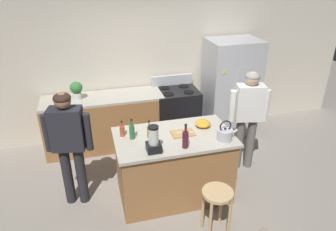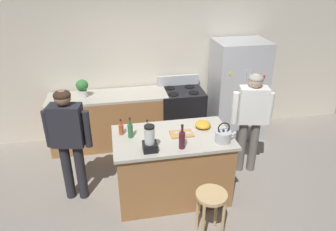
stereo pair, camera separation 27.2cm
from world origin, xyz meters
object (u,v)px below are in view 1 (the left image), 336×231
object	(u,v)px
bottle_cooking_sauce	(122,130)
mixing_bowl	(203,123)
bar_stool	(217,201)
bottle_olive_oil	(132,132)
person_by_sink_right	(248,112)
refrigerator	(230,88)
bottle_vinegar	(149,131)
kitchen_island	(174,166)
stove_range	(176,114)
blender_appliance	(154,141)
potted_plant	(76,90)
bottle_wine	(185,139)
tea_kettle	(225,134)
cutting_board	(183,133)
chef_knife	(184,132)
person_by_island_left	(69,140)

from	to	relation	value
bottle_cooking_sauce	mixing_bowl	xyz separation A→B (m)	(1.09, -0.03, -0.03)
bar_stool	bottle_olive_oil	distance (m)	1.33
person_by_sink_right	refrigerator	bearing A→B (deg)	77.55
bottle_vinegar	bottle_cooking_sauce	xyz separation A→B (m)	(-0.33, 0.12, -0.01)
kitchen_island	mixing_bowl	distance (m)	0.70
stove_range	blender_appliance	distance (m)	2.07
potted_plant	bottle_wine	xyz separation A→B (m)	(1.25, -1.85, -0.06)
stove_range	bottle_wine	size ratio (longest dim) A/B	3.56
person_by_sink_right	blender_appliance	distance (m)	1.71
stove_range	bottle_olive_oil	size ratio (longest dim) A/B	4.07
potted_plant	mixing_bowl	bearing A→B (deg)	-40.66
bottle_olive_oil	tea_kettle	xyz separation A→B (m)	(1.12, -0.32, -0.02)
kitchen_island	refrigerator	bearing A→B (deg)	44.95
blender_appliance	bottle_cooking_sauce	size ratio (longest dim) A/B	1.53
mixing_bowl	blender_appliance	bearing A→B (deg)	-151.48
kitchen_island	cutting_board	world-z (taller)	cutting_board
bottle_olive_oil	bar_stool	bearing A→B (deg)	-47.60
chef_knife	cutting_board	bearing A→B (deg)	-166.33
kitchen_island	bottle_cooking_sauce	size ratio (longest dim) A/B	7.10
bottle_vinegar	chef_knife	xyz separation A→B (m)	(0.46, -0.04, -0.06)
person_by_island_left	bar_stool	xyz separation A→B (m)	(1.59, -1.02, -0.47)
kitchen_island	mixing_bowl	world-z (taller)	mixing_bowl
cutting_board	person_by_island_left	bearing A→B (deg)	172.67
refrigerator	blender_appliance	bearing A→B (deg)	-135.82
person_by_sink_right	kitchen_island	bearing A→B (deg)	-163.87
potted_plant	bottle_cooking_sauce	distance (m)	1.49
person_by_island_left	chef_knife	distance (m)	1.47
kitchen_island	person_by_island_left	bearing A→B (deg)	171.25
stove_range	person_by_island_left	bearing A→B (deg)	-143.49
chef_knife	bottle_wine	bearing A→B (deg)	-92.19
blender_appliance	bottle_olive_oil	bearing A→B (deg)	119.43
bottle_olive_oil	mixing_bowl	xyz separation A→B (m)	(0.98, 0.07, -0.05)
cutting_board	bottle_vinegar	bearing A→B (deg)	175.36
person_by_island_left	blender_appliance	world-z (taller)	person_by_island_left
kitchen_island	bottle_vinegar	size ratio (longest dim) A/B	6.50
bottle_olive_oil	bottle_cooking_sauce	xyz separation A→B (m)	(-0.11, 0.10, -0.02)
stove_range	bottle_wine	bearing A→B (deg)	-103.03
cutting_board	chef_knife	world-z (taller)	chef_knife
blender_appliance	cutting_board	size ratio (longest dim) A/B	1.10
refrigerator	mixing_bowl	distance (m)	1.72
person_by_sink_right	chef_knife	distance (m)	1.16
refrigerator	bottle_cooking_sauce	distance (m)	2.53
stove_range	person_by_island_left	distance (m)	2.28
kitchen_island	bottle_olive_oil	size ratio (longest dim) A/B	5.56
refrigerator	person_by_island_left	bearing A→B (deg)	-155.22
stove_range	bottle_olive_oil	world-z (taller)	bottle_olive_oil
stove_range	person_by_island_left	world-z (taller)	person_by_island_left
tea_kettle	bottle_vinegar	bearing A→B (deg)	161.57
person_by_sink_right	bottle_vinegar	world-z (taller)	person_by_sink_right
refrigerator	blender_appliance	distance (m)	2.56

